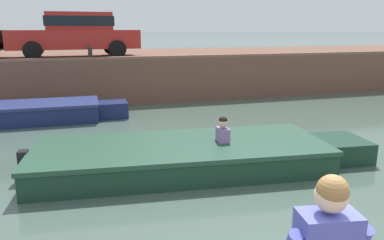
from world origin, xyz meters
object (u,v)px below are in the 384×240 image
boat_moored_west_navy (26,113)px  mooring_bollard_mid (90,52)px  car_left_inner_red (76,33)px  motorboat_passing (195,156)px

boat_moored_west_navy → mooring_bollard_mid: bearing=44.3°
boat_moored_west_navy → car_left_inner_red: bearing=64.2°
car_left_inner_red → mooring_bollard_mid: (0.41, -1.21, -0.61)m
motorboat_passing → boat_moored_west_navy: bearing=126.7°
boat_moored_west_navy → mooring_bollard_mid: (1.88, 1.84, 1.54)m
motorboat_passing → mooring_bollard_mid: mooring_bollard_mid is taller
mooring_bollard_mid → motorboat_passing: bearing=-76.0°
motorboat_passing → car_left_inner_red: (-2.04, 7.78, 2.16)m
boat_moored_west_navy → car_left_inner_red: 4.01m
car_left_inner_red → motorboat_passing: bearing=-75.3°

